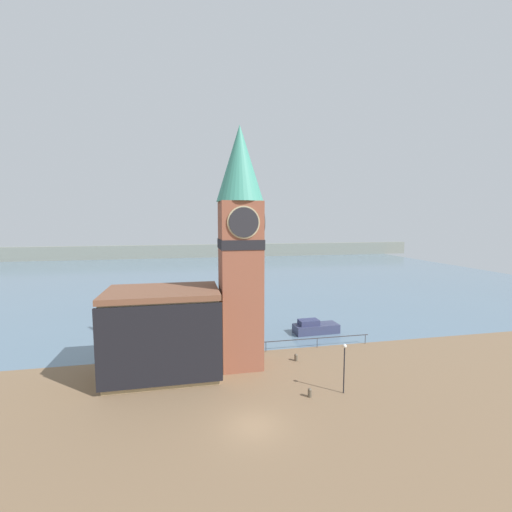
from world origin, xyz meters
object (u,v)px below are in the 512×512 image
pier_building (163,332)px  lamp_post (344,359)px  boat_near (315,328)px  mooring_bollard_near (310,392)px  mooring_bollard_far (296,357)px  clock_tower (240,241)px

pier_building → lamp_post: bearing=-24.4°
pier_building → boat_near: 19.96m
boat_near → mooring_bollard_near: size_ratio=7.77×
boat_near → mooring_bollard_far: size_ratio=7.90×
lamp_post → mooring_bollard_near: bearing=-179.3°
clock_tower → mooring_bollard_near: clock_tower is taller
mooring_bollard_near → boat_near: bearing=67.2°
pier_building → boat_near: bearing=24.6°
pier_building → mooring_bollard_far: (12.84, 0.40, -3.57)m
clock_tower → boat_near: (10.67, 7.65, -11.45)m
clock_tower → mooring_bollard_far: (5.61, -0.15, -11.75)m
pier_building → mooring_bollard_far: 13.33m
pier_building → lamp_post: (14.58, -6.62, -1.09)m
clock_tower → mooring_bollard_far: 13.02m
clock_tower → boat_near: size_ratio=3.99×
pier_building → mooring_bollard_near: 13.88m
mooring_bollard_near → lamp_post: bearing=0.7°
lamp_post → mooring_bollard_far: bearing=103.9°
clock_tower → boat_near: 17.42m
lamp_post → clock_tower: bearing=135.7°
mooring_bollard_far → clock_tower: bearing=178.4°
mooring_bollard_near → lamp_post: size_ratio=0.18×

